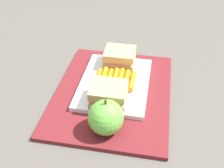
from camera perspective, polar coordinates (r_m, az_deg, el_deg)
name	(u,v)px	position (r m, az deg, el deg)	size (l,w,h in m)	color
ground_plane	(113,94)	(0.70, 0.19, -2.09)	(2.40, 2.40, 0.00)	#56514C
lunchbag_mat	(113,93)	(0.69, 0.19, -1.78)	(0.36, 0.28, 0.01)	maroon
food_tray	(115,83)	(0.71, 0.55, 0.18)	(0.23, 0.17, 0.01)	white
sandwich_half_left	(120,57)	(0.75, 1.59, 5.46)	(0.07, 0.08, 0.04)	tan
sandwich_half_right	(109,94)	(0.63, -0.67, -2.09)	(0.07, 0.08, 0.04)	tan
carrot_sticks_bundle	(115,79)	(0.70, 0.56, 1.00)	(0.08, 0.10, 0.02)	orange
apple	(106,117)	(0.57, -1.27, -6.85)	(0.07, 0.07, 0.09)	#66B742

